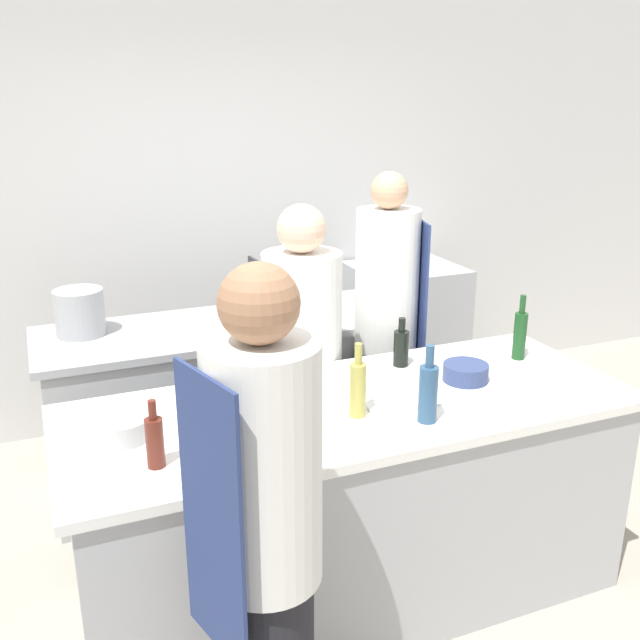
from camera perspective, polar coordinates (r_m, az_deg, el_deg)
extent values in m
plane|color=#A89E8E|center=(3.43, 2.39, -20.75)|extent=(16.00, 16.00, 0.00)
cube|color=silver|center=(4.75, -8.33, 8.82)|extent=(8.00, 0.06, 2.80)
cube|color=#A8AAAF|center=(3.17, 2.49, -14.53)|extent=(2.27, 0.87, 0.88)
cube|color=white|center=(2.95, 2.62, -6.96)|extent=(2.36, 0.91, 0.04)
cube|color=#A8AAAF|center=(4.10, -7.26, -6.68)|extent=(1.94, 0.69, 0.88)
cube|color=#A8AAAF|center=(3.93, -7.52, -0.56)|extent=(2.02, 0.71, 0.04)
cube|color=#A8AAAF|center=(5.08, 6.69, -1.10)|extent=(0.72, 0.64, 0.98)
cube|color=black|center=(4.90, 8.38, -4.66)|extent=(0.58, 0.01, 0.34)
cube|color=black|center=(4.68, 8.76, 2.94)|extent=(0.61, 0.01, 0.06)
cylinder|color=silver|center=(2.02, -4.56, -11.52)|extent=(0.33, 0.33, 0.72)
cube|color=navy|center=(2.00, -8.67, -15.45)|extent=(0.09, 0.30, 0.83)
sphere|color=#9E7051|center=(1.83, -4.92, 1.32)|extent=(0.22, 0.22, 0.22)
cylinder|color=black|center=(4.02, 5.04, -7.77)|extent=(0.28, 0.28, 0.81)
cylinder|color=white|center=(3.74, 5.37, 3.08)|extent=(0.33, 0.33, 0.76)
cube|color=navy|center=(3.81, 7.83, 1.56)|extent=(0.09, 0.31, 0.86)
sphere|color=tan|center=(3.65, 5.59, 10.29)|extent=(0.19, 0.19, 0.19)
cylinder|color=black|center=(3.70, -1.35, -10.50)|extent=(0.33, 0.33, 0.76)
cylinder|color=white|center=(3.42, -1.44, -0.02)|extent=(0.38, 0.38, 0.66)
cube|color=#2D2D33|center=(3.38, -4.48, -1.93)|extent=(0.03, 0.36, 0.78)
sphere|color=beige|center=(3.31, -1.50, 7.32)|extent=(0.23, 0.23, 0.23)
cylinder|color=#5B2319|center=(2.50, -13.07, -9.56)|extent=(0.06, 0.06, 0.18)
cylinder|color=#5B2319|center=(2.45, -13.27, -7.02)|extent=(0.03, 0.03, 0.07)
cylinder|color=#19471E|center=(3.49, 15.69, -1.25)|extent=(0.06, 0.06, 0.23)
cylinder|color=#19471E|center=(3.44, 15.91, 1.22)|extent=(0.03, 0.03, 0.09)
cylinder|color=#B2A84C|center=(2.79, 3.04, -5.63)|extent=(0.07, 0.07, 0.22)
cylinder|color=#B2A84C|center=(2.73, 3.09, -2.73)|extent=(0.03, 0.03, 0.08)
cylinder|color=black|center=(3.31, 6.51, -2.28)|extent=(0.07, 0.07, 0.17)
cylinder|color=black|center=(3.27, 6.58, -0.39)|extent=(0.03, 0.03, 0.06)
cylinder|color=#2D5175|center=(2.77, 8.63, -5.90)|extent=(0.07, 0.07, 0.22)
cylinder|color=#2D5175|center=(2.71, 8.79, -2.88)|extent=(0.03, 0.03, 0.09)
cylinder|color=navy|center=(3.20, 11.57, -4.13)|extent=(0.20, 0.20, 0.08)
cylinder|color=#B7BABC|center=(2.98, -9.15, -5.79)|extent=(0.23, 0.23, 0.07)
cylinder|color=navy|center=(2.71, -3.02, -8.08)|extent=(0.27, 0.27, 0.07)
cylinder|color=#B7BABC|center=(2.72, -15.45, -8.46)|extent=(0.18, 0.18, 0.08)
cube|color=white|center=(2.99, 6.33, -6.17)|extent=(0.34, 0.25, 0.01)
cylinder|color=#A8AAAF|center=(3.89, -18.67, 0.59)|extent=(0.25, 0.25, 0.24)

